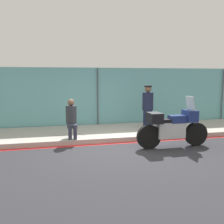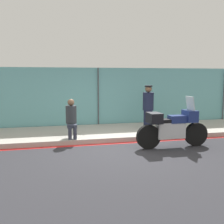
% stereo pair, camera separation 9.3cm
% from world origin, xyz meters
% --- Properties ---
extents(ground_plane, '(120.00, 120.00, 0.00)m').
position_xyz_m(ground_plane, '(0.00, 0.00, 0.00)').
color(ground_plane, '#2D2D33').
extents(sidewalk, '(43.02, 2.54, 0.15)m').
position_xyz_m(sidewalk, '(0.00, 2.08, 0.08)').
color(sidewalk, '#ADA89E').
rests_on(sidewalk, ground_plane).
extents(curb_paint_stripe, '(43.02, 0.18, 0.01)m').
position_xyz_m(curb_paint_stripe, '(0.00, 0.72, 0.00)').
color(curb_paint_stripe, red).
rests_on(curb_paint_stripe, ground_plane).
extents(storefront_fence, '(40.87, 0.17, 2.45)m').
position_xyz_m(storefront_fence, '(0.00, 3.44, 1.23)').
color(storefront_fence, '#6BB2B7').
rests_on(storefront_fence, ground_plane).
extents(motorcycle, '(2.25, 0.51, 1.52)m').
position_xyz_m(motorcycle, '(1.62, -0.09, 0.62)').
color(motorcycle, black).
rests_on(motorcycle, ground_plane).
extents(officer_standing, '(0.41, 0.41, 1.61)m').
position_xyz_m(officer_standing, '(1.73, 2.24, 0.97)').
color(officer_standing, '#191E38').
rests_on(officer_standing, sidewalk).
extents(person_seated_on_curb, '(0.35, 0.63, 1.23)m').
position_xyz_m(person_seated_on_curb, '(-1.24, 1.25, 0.84)').
color(person_seated_on_curb, '#2D3342').
rests_on(person_seated_on_curb, sidewalk).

